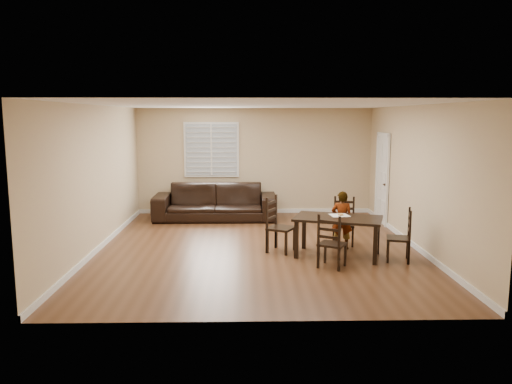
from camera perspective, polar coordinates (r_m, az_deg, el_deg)
The scene contains 11 objects.
ground at distance 9.63m, azimuth 0.22°, elevation -6.35°, with size 7.00×7.00×0.00m, color #55331D.
room at distance 9.51m, azimuth 0.41°, elevation 4.51°, with size 6.04×7.04×2.72m.
dining_table at distance 9.03m, azimuth 9.36°, elevation -3.42°, with size 1.71×1.28×0.71m.
chair_near at distance 10.01m, azimuth 10.00°, elevation -3.43°, with size 0.49×0.47×0.93m.
chair_far at distance 8.30m, azimuth 8.44°, elevation -5.95°, with size 0.54×0.53×0.91m.
chair_left at distance 9.29m, azimuth 2.18°, elevation -3.93°, with size 0.60×0.61×1.03m.
chair_right at distance 9.01m, azimuth 16.68°, elevation -5.01°, with size 0.49×0.50×0.93m.
child at distance 9.57m, azimuth 9.78°, elevation -3.17°, with size 0.40×0.26×1.10m, color gray.
napkin at distance 9.17m, azimuth 9.51°, elevation -2.65°, with size 0.32×0.32×0.00m, color beige.
donut at distance 9.17m, azimuth 9.63°, elevation -2.52°, with size 0.10×0.10×0.04m.
sofa at distance 12.18m, azimuth -4.68°, elevation -1.13°, with size 2.95×1.15×0.86m, color black.
Camera 1 is at (-0.24, -9.30, 2.49)m, focal length 35.00 mm.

